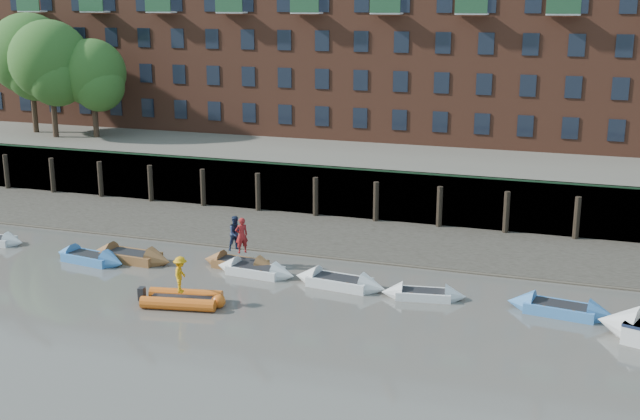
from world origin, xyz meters
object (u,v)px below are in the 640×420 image
at_px(rowboat_5, 340,282).
at_px(rib_tender, 185,299).
at_px(person_rib_crew, 181,275).
at_px(rowboat_1, 90,258).
at_px(rowboat_6, 424,294).
at_px(rowboat_7, 560,309).
at_px(person_rower_b, 236,233).
at_px(person_rower_a, 242,235).
at_px(rowboat_2, 131,257).
at_px(rowboat_3, 240,264).
at_px(rowboat_4, 255,271).

relative_size(rowboat_5, rib_tender, 1.26).
bearing_deg(person_rib_crew, rowboat_1, 48.10).
relative_size(rowboat_6, rowboat_7, 0.84).
distance_m(rowboat_1, person_rower_b, 8.10).
bearing_deg(rowboat_5, person_rower_a, 176.15).
relative_size(rowboat_1, rowboat_2, 0.93).
bearing_deg(rowboat_5, person_rib_crew, -136.71).
xyz_separation_m(rowboat_1, rowboat_3, (8.02, 1.69, -0.01)).
bearing_deg(rib_tender, rowboat_2, 130.08).
height_order(rowboat_3, rowboat_7, rowboat_7).
bearing_deg(rowboat_7, rowboat_4, -174.25).
bearing_deg(rowboat_6, person_rower_a, 163.78).
relative_size(rowboat_3, rowboat_5, 0.91).
bearing_deg(person_rower_b, person_rower_a, -82.88).
distance_m(rowboat_4, rib_tender, 5.10).
relative_size(rowboat_7, rib_tender, 1.26).
xyz_separation_m(rowboat_7, person_rower_a, (-16.00, 1.21, 1.55)).
bearing_deg(rowboat_5, rowboat_4, -177.31).
relative_size(rib_tender, person_rib_crew, 2.28).
bearing_deg(rowboat_4, rib_tender, -100.66).
bearing_deg(rowboat_6, person_rower_b, 162.50).
relative_size(rowboat_2, rowboat_7, 1.02).
bearing_deg(rowboat_1, rowboat_3, 20.36).
bearing_deg(rowboat_1, rowboat_4, 14.49).
relative_size(rowboat_2, person_rower_b, 2.69).
height_order(rowboat_4, person_rower_b, person_rower_b).
bearing_deg(rib_tender, rowboat_7, 4.84).
bearing_deg(rowboat_2, person_rower_a, 11.66).
bearing_deg(rowboat_7, rowboat_2, -173.36).
distance_m(rowboat_1, person_rower_a, 8.46).
xyz_separation_m(rib_tender, person_rib_crew, (-0.19, 0.01, 1.18)).
relative_size(rowboat_2, person_rib_crew, 2.93).
xyz_separation_m(rowboat_5, rowboat_7, (10.36, -0.17, -0.00)).
relative_size(rowboat_4, rowboat_7, 0.91).
bearing_deg(rib_tender, rowboat_5, 27.29).
bearing_deg(person_rower_b, rowboat_3, -91.97).
height_order(rowboat_3, rowboat_6, rowboat_3).
distance_m(rib_tender, person_rib_crew, 1.19).
bearing_deg(person_rib_crew, rowboat_2, 34.90).
bearing_deg(person_rower_a, person_rower_b, -78.36).
xyz_separation_m(rowboat_5, person_rower_b, (-6.08, 1.33, 1.53)).
relative_size(rowboat_1, person_rower_a, 2.47).
relative_size(rowboat_5, person_rib_crew, 2.88).
height_order(rowboat_6, person_rib_crew, person_rib_crew).
bearing_deg(rowboat_4, person_rower_a, 150.08).
bearing_deg(rowboat_4, person_rib_crew, -102.72).
xyz_separation_m(rowboat_3, rowboat_7, (16.11, -1.21, 0.02)).
bearing_deg(rowboat_2, rowboat_7, 2.93).
xyz_separation_m(person_rower_a, person_rib_crew, (-0.51, -5.62, -0.33)).
distance_m(rowboat_3, person_rower_a, 1.57).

